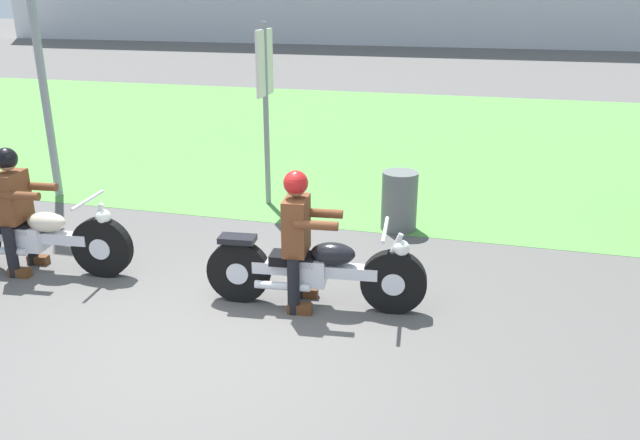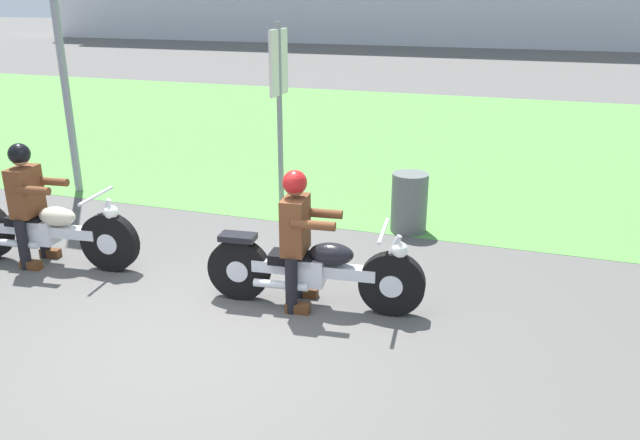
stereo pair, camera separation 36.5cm
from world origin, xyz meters
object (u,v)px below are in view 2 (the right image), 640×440
at_px(rider_follow, 27,195).
at_px(sign_banner, 279,86).
at_px(trash_can, 409,203).
at_px(motorcycle_lead, 314,270).
at_px(motorcycle_follow, 46,231).
at_px(rider_lead, 297,228).

height_order(rider_follow, sign_banner, sign_banner).
relative_size(rider_follow, trash_can, 1.81).
xyz_separation_m(motorcycle_lead, rider_follow, (-3.42, -0.01, 0.44)).
relative_size(motorcycle_lead, motorcycle_follow, 0.96).
height_order(rider_lead, motorcycle_follow, rider_lead).
distance_m(motorcycle_lead, sign_banner, 3.61).
xyz_separation_m(rider_lead, rider_follow, (-3.25, 0.01, 0.01)).
bearing_deg(motorcycle_lead, trash_can, 72.80).
bearing_deg(rider_lead, trash_can, 69.09).
bearing_deg(sign_banner, rider_follow, -122.01).
xyz_separation_m(motorcycle_follow, trash_can, (3.73, 2.39, -0.01)).
xyz_separation_m(motorcycle_follow, sign_banner, (1.70, 2.97, 1.32)).
bearing_deg(rider_lead, motorcycle_follow, 173.74).
bearing_deg(trash_can, sign_banner, 164.17).
distance_m(rider_lead, trash_can, 2.54).
xyz_separation_m(rider_follow, trash_can, (3.90, 2.41, -0.44)).
xyz_separation_m(motorcycle_lead, trash_can, (0.48, 2.40, -0.00)).
height_order(rider_lead, trash_can, rider_lead).
height_order(motorcycle_lead, trash_can, motorcycle_lead).
relative_size(motorcycle_lead, sign_banner, 0.85).
distance_m(motorcycle_lead, rider_lead, 0.46).
xyz_separation_m(rider_lead, sign_banner, (-1.38, 2.99, 0.91)).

